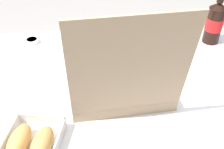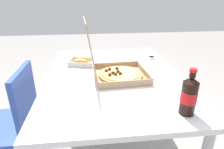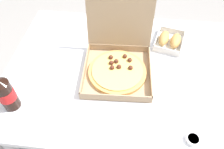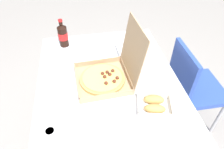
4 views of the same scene
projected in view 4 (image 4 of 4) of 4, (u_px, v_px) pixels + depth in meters
The scene contains 8 objects.
ground_plane at pixel (110, 142), 1.80m from camera, with size 10.00×10.00×0.00m, color gray.
dining_table at pixel (109, 93), 1.36m from camera, with size 1.26×0.91×0.72m.
chair at pixel (192, 85), 1.65m from camera, with size 0.40×0.40×0.83m.
pizza_box_open at pixel (108, 74), 1.31m from camera, with size 0.36×0.41×0.38m.
bread_side_box at pixel (154, 105), 1.16m from camera, with size 0.19×0.22×0.06m.
cola_bottle at pixel (63, 35), 1.58m from camera, with size 0.07×0.07×0.22m.
paper_menu at pixel (120, 144), 1.01m from camera, with size 0.21×0.15×0.00m, color white.
dipping_sauce_cup at pixel (50, 132), 1.05m from camera, with size 0.06×0.06×0.02m.
Camera 4 is at (0.91, -0.14, 1.66)m, focal length 32.77 mm.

